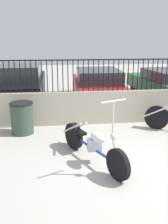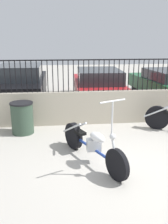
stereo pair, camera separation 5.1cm
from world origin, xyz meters
name	(u,v)px [view 1 (the left image)]	position (x,y,z in m)	size (l,w,h in m)	color
ground_plane	(140,168)	(0.00, 0.00, 0.00)	(40.00, 40.00, 0.00)	#ADA89E
low_wall	(110,107)	(0.00, 2.74, 0.49)	(9.76, 0.18, 0.97)	#B2A893
fence_railing	(111,71)	(0.00, 2.74, 1.54)	(9.76, 0.04, 0.90)	black
motorcycle_blue	(90,143)	(-0.92, 0.46, 0.37)	(1.06, 2.08, 1.43)	black
trash_bin	(22,118)	(-2.48, 2.17, 0.42)	(0.60, 0.60, 0.84)	#334738
car_black	(21,84)	(-2.91, 5.65, 0.73)	(1.74, 4.47, 1.47)	black
car_red	(97,86)	(0.06, 5.29, 0.66)	(1.93, 4.52, 1.30)	black
car_green	(165,84)	(2.98, 5.59, 0.63)	(2.03, 4.53, 1.21)	black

